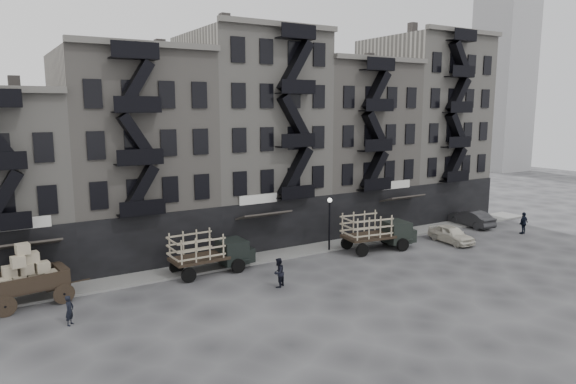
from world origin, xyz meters
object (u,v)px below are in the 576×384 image
car_far (471,218)px  policeman (524,223)px  wagon (26,271)px  stake_truck_west (210,249)px  stake_truck_east (377,229)px  pedestrian_mid (278,273)px  pedestrian_west (69,310)px  car_east (451,234)px

car_far → policeman: bearing=115.7°
wagon → stake_truck_west: (11.14, -0.01, -0.40)m
stake_truck_east → pedestrian_mid: 11.45m
stake_truck_west → pedestrian_west: (-9.56, -4.16, -0.85)m
wagon → stake_truck_east: 24.70m
wagon → car_east: bearing=-13.5°
car_far → policeman: policeman is taller
pedestrian_mid → policeman: bearing=148.0°
pedestrian_mid → wagon: bearing=-52.6°
stake_truck_west → stake_truck_east: (13.51, -1.57, 0.07)m
pedestrian_mid → pedestrian_west: bearing=-36.3°
pedestrian_mid → stake_truck_west: bearing=-95.3°
wagon → car_east: 31.58m
wagon → policeman: (39.27, -4.37, -1.05)m
stake_truck_east → car_east: bearing=-5.6°
pedestrian_mid → policeman: (25.57, 0.49, 0.05)m
stake_truck_east → stake_truck_west: bearing=-179.4°
pedestrian_west → pedestrian_mid: bearing=-56.9°
car_far → policeman: (1.62, -4.36, 0.21)m
car_far → pedestrian_mid: size_ratio=2.51×
policeman → car_east: bearing=-12.4°
wagon → pedestrian_mid: bearing=-27.4°
stake_truck_west → car_east: 20.51m
pedestrian_mid → policeman: size_ratio=0.95×
policeman → car_far: bearing=-72.9°
wagon → pedestrian_west: 4.63m
wagon → pedestrian_west: (1.58, -4.17, -1.24)m
stake_truck_west → stake_truck_east: stake_truck_east is taller
pedestrian_mid → stake_truck_east: bearing=163.6°
wagon → car_far: wagon is taller
wagon → pedestrian_mid: 14.58m
car_far → pedestrian_mid: pedestrian_mid is taller
stake_truck_east → policeman: stake_truck_east is taller
car_far → stake_truck_east: bearing=12.1°
policeman → stake_truck_east: bearing=-14.1°
car_east → stake_truck_west: bearing=176.2°
wagon → stake_truck_east: bearing=-11.6°
car_far → pedestrian_mid: bearing=16.7°
stake_truck_east → car_east: 6.99m
stake_truck_west → policeman: 28.48m
stake_truck_east → pedestrian_west: bearing=-166.4°
wagon → stake_truck_west: 11.15m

